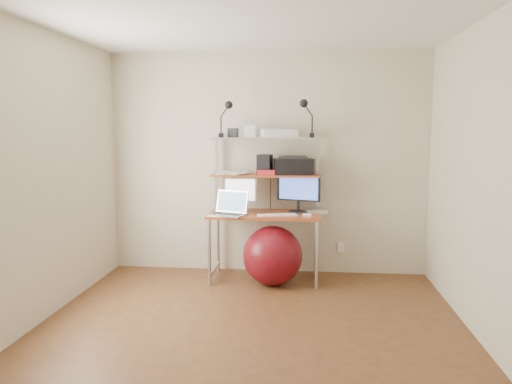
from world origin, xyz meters
The scene contains 20 objects.
room centered at (0.00, 0.00, 1.25)m, with size 3.60×3.60×3.60m.
computer_desk centered at (0.00, 1.50, 0.96)m, with size 1.20×0.60×1.57m.
wall_outlet centered at (0.85, 1.79, 0.30)m, with size 0.08×0.01×0.12m, color white.
monitor_silver centered at (-0.28, 1.54, 0.95)m, with size 0.36×0.13×0.40m.
monitor_black centered at (0.36, 1.55, 0.98)m, with size 0.47×0.20×0.49m.
laptop centered at (-0.36, 1.30, 0.79)m, with size 0.44×0.40×0.32m.
keyboard centered at (0.14, 1.30, 0.75)m, with size 0.41×0.12×0.01m, color white.
mouse centered at (0.46, 1.30, 0.75)m, with size 0.09×0.05×0.02m, color white.
mac_mini centered at (0.54, 1.52, 0.76)m, with size 0.22×0.22×0.04m, color #B5B5BA.
phone centered at (-0.01, 1.30, 0.75)m, with size 0.07×0.13×0.01m, color black.
printer centered at (0.30, 1.59, 1.24)m, with size 0.46×0.35×0.20m.
nas_cube centered at (-0.01, 1.58, 1.26)m, with size 0.15×0.15×0.22m, color black.
red_box centered at (0.02, 1.49, 1.18)m, with size 0.19×0.13×0.05m, color red.
scanner centered at (0.14, 1.59, 1.60)m, with size 0.44×0.34×0.10m.
box_white centered at (-0.17, 1.55, 1.62)m, with size 0.12×0.10×0.14m, color white.
box_grey centered at (-0.36, 1.60, 1.60)m, with size 0.10×0.10×0.10m, color #2A2A2C.
clip_lamp_left centered at (-0.41, 1.50, 1.84)m, with size 0.16×0.09×0.39m.
clip_lamp_right centered at (0.43, 1.48, 1.85)m, with size 0.16×0.09×0.40m.
exercise_ball centered at (0.10, 1.26, 0.31)m, with size 0.63×0.63×0.63m, color maroon.
paper_stack centered at (-0.37, 1.57, 1.16)m, with size 0.42×0.41×0.02m.
Camera 1 is at (0.44, -3.86, 1.65)m, focal length 35.00 mm.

